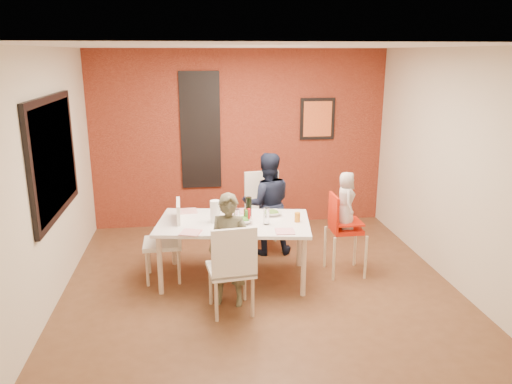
{
  "coord_description": "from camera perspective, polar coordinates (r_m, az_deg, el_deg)",
  "views": [
    {
      "loc": [
        -0.72,
        -5.32,
        2.63
      ],
      "look_at": [
        0.0,
        0.3,
        1.05
      ],
      "focal_mm": 35.0,
      "sensor_mm": 36.0,
      "label": 1
    }
  ],
  "objects": [
    {
      "name": "art_print_frame",
      "position": [
        7.83,
        7.03,
        8.3
      ],
      "size": [
        0.54,
        0.03,
        0.64
      ],
      "primitive_type": "cube",
      "color": "black",
      "rests_on": "wall_back"
    },
    {
      "name": "ceiling",
      "position": [
        5.36,
        0.42,
        16.34
      ],
      "size": [
        4.5,
        4.5,
        0.02
      ],
      "primitive_type": "cube",
      "color": "white",
      "rests_on": "wall_back"
    },
    {
      "name": "wall_right",
      "position": [
        6.22,
        21.42,
        2.63
      ],
      "size": [
        0.02,
        4.5,
        2.7
      ],
      "primitive_type": "cube",
      "color": "beige",
      "rests_on": "ground"
    },
    {
      "name": "glassblock_surround",
      "position": [
        7.61,
        -6.37,
        6.97
      ],
      "size": [
        0.6,
        0.03,
        1.76
      ],
      "primitive_type": "cube",
      "color": "black",
      "rests_on": "wall_back"
    },
    {
      "name": "wall_left",
      "position": [
        5.68,
        -22.73,
        1.33
      ],
      "size": [
        0.02,
        4.5,
        2.7
      ],
      "primitive_type": "cube",
      "color": "beige",
      "rests_on": "ground"
    },
    {
      "name": "toddler",
      "position": [
        6.04,
        10.24,
        -0.92
      ],
      "size": [
        0.24,
        0.35,
        0.69
      ],
      "primitive_type": "imported",
      "rotation": [
        0.0,
        0.0,
        1.49
      ],
      "color": "beige",
      "rests_on": "high_chair"
    },
    {
      "name": "plate_far_mid",
      "position": [
        6.19,
        -1.92,
        -2.21
      ],
      "size": [
        0.24,
        0.24,
        0.01
      ],
      "primitive_type": "cube",
      "rotation": [
        0.0,
        0.0,
        -0.06
      ],
      "color": "silver",
      "rests_on": "dining_table"
    },
    {
      "name": "plate_near_right",
      "position": [
        5.51,
        3.32,
        -4.51
      ],
      "size": [
        0.22,
        0.22,
        0.01
      ],
      "primitive_type": "cube",
      "rotation": [
        0.0,
        0.0,
        -0.06
      ],
      "color": "white",
      "rests_on": "dining_table"
    },
    {
      "name": "condiment_red",
      "position": [
        5.81,
        -0.82,
        -2.67
      ],
      "size": [
        0.04,
        0.04,
        0.16
      ],
      "primitive_type": "cylinder",
      "color": "red",
      "rests_on": "dining_table"
    },
    {
      "name": "plate_near_left",
      "position": [
        5.52,
        -7.49,
        -4.61
      ],
      "size": [
        0.26,
        0.26,
        0.01
      ],
      "primitive_type": "cube",
      "rotation": [
        0.0,
        0.0,
        -0.31
      ],
      "color": "white",
      "rests_on": "dining_table"
    },
    {
      "name": "dining_table",
      "position": [
        5.87,
        -2.57,
        -3.96
      ],
      "size": [
        1.89,
        1.23,
        0.73
      ],
      "rotation": [
        0.0,
        0.0,
        -0.15
      ],
      "color": "white",
      "rests_on": "ground"
    },
    {
      "name": "picture_window_frame",
      "position": [
        5.82,
        -22.16,
        3.73
      ],
      "size": [
        0.05,
        1.7,
        1.3
      ],
      "primitive_type": "cube",
      "color": "black",
      "rests_on": "wall_left"
    },
    {
      "name": "condiment_brown",
      "position": [
        5.84,
        -1.24,
        -2.63
      ],
      "size": [
        0.04,
        0.04,
        0.15
      ],
      "primitive_type": "cylinder",
      "color": "brown",
      "rests_on": "dining_table"
    },
    {
      "name": "brick_accent_wall",
      "position": [
        7.69,
        -1.84,
        6.01
      ],
      "size": [
        4.5,
        0.02,
        2.7
      ],
      "primitive_type": "cube",
      "color": "maroon",
      "rests_on": "ground"
    },
    {
      "name": "condiment_green",
      "position": [
        5.8,
        -1.09,
        -2.76
      ],
      "size": [
        0.04,
        0.04,
        0.14
      ],
      "primitive_type": "cylinder",
      "color": "#327627",
      "rests_on": "dining_table"
    },
    {
      "name": "salad_bowl_b",
      "position": [
        6.05,
        1.92,
        -2.44
      ],
      "size": [
        0.24,
        0.24,
        0.05
      ],
      "primitive_type": "imported",
      "rotation": [
        0.0,
        0.0,
        0.2
      ],
      "color": "silver",
      "rests_on": "dining_table"
    },
    {
      "name": "wall_front",
      "position": [
        3.4,
        5.51,
        -6.64
      ],
      "size": [
        4.5,
        0.02,
        2.7
      ],
      "primitive_type": "cube",
      "color": "beige",
      "rests_on": "ground"
    },
    {
      "name": "chair_far",
      "position": [
        6.92,
        0.88,
        -1.57
      ],
      "size": [
        0.54,
        0.54,
        1.05
      ],
      "rotation": [
        0.0,
        0.0,
        0.11
      ],
      "color": "white",
      "rests_on": "ground"
    },
    {
      "name": "child_near",
      "position": [
        5.32,
        -3.07,
        -6.67
      ],
      "size": [
        0.51,
        0.41,
        1.23
      ],
      "primitive_type": "imported",
      "rotation": [
        0.0,
        0.0,
        -0.28
      ],
      "color": "brown",
      "rests_on": "ground"
    },
    {
      "name": "picture_window_pane",
      "position": [
        5.81,
        -22.01,
        3.74
      ],
      "size": [
        0.02,
        1.55,
        1.15
      ],
      "primitive_type": "cube",
      "color": "black",
      "rests_on": "wall_left"
    },
    {
      "name": "wine_glass_b",
      "position": [
        5.72,
        1.2,
        -2.76
      ],
      "size": [
        0.07,
        0.07,
        0.2
      ],
      "primitive_type": "cylinder",
      "color": "white",
      "rests_on": "dining_table"
    },
    {
      "name": "salad_bowl_a",
      "position": [
        5.78,
        -1.56,
        -3.29
      ],
      "size": [
        0.26,
        0.26,
        0.06
      ],
      "primitive_type": "imported",
      "rotation": [
        0.0,
        0.0,
        0.13
      ],
      "color": "white",
      "rests_on": "dining_table"
    },
    {
      "name": "wine_glass_a",
      "position": [
        5.64,
        -2.21,
        -2.98
      ],
      "size": [
        0.07,
        0.07,
        0.21
      ],
      "primitive_type": "cylinder",
      "color": "white",
      "rests_on": "dining_table"
    },
    {
      "name": "wall_back",
      "position": [
        7.71,
        -1.85,
        6.03
      ],
      "size": [
        4.5,
        0.02,
        2.7
      ],
      "primitive_type": "cube",
      "color": "beige",
      "rests_on": "ground"
    },
    {
      "name": "art_print_canvas",
      "position": [
        7.81,
        7.05,
        8.28
      ],
      "size": [
        0.44,
        0.01,
        0.54
      ],
      "primitive_type": "cube",
      "color": "orange",
      "rests_on": "wall_back"
    },
    {
      "name": "high_chair",
      "position": [
        6.13,
        9.85,
        -3.91
      ],
      "size": [
        0.43,
        0.43,
        1.01
      ],
      "rotation": [
        0.0,
        0.0,
        1.58
      ],
      "color": "red",
      "rests_on": "ground"
    },
    {
      "name": "sippy_cup",
      "position": [
        5.82,
        4.75,
        -2.89
      ],
      "size": [
        0.07,
        0.07,
        0.11
      ],
      "primitive_type": "cylinder",
      "color": "orange",
      "rests_on": "dining_table"
    },
    {
      "name": "glassblock_strip",
      "position": [
        7.62,
        -6.37,
        6.97
      ],
      "size": [
        0.55,
        0.03,
        1.7
      ],
      "primitive_type": "cube",
      "color": "silver",
      "rests_on": "wall_back"
    },
    {
      "name": "ground",
      "position": [
        5.98,
        0.37,
        -10.52
      ],
      "size": [
        4.5,
        4.5,
        0.0
      ],
      "primitive_type": "plane",
      "color": "brown",
      "rests_on": "ground"
    },
    {
      "name": "child_far",
      "position": [
        6.66,
        1.28,
        -1.34
      ],
      "size": [
        0.68,
        0.53,
        1.38
      ],
      "primitive_type": "imported",
      "rotation": [
        0.0,
        0.0,
        3.13
      ],
      "color": "black",
      "rests_on": "ground"
    },
    {
      "name": "plate_far_left",
      "position": [
        6.25,
        -7.79,
        -2.17
      ],
      "size": [
        0.24,
        0.24,
        0.01
      ],
      "primitive_type": "cube",
      "rotation": [
        0.0,
        0.0,
        0.1
      ],
      "color": "white",
      "rests_on": "dining_table"
    },
    {
      "name": "chair_left",
      "position": [
        6.02,
        -9.85,
        -5.02
      ],
      "size": [
        0.45,
        0.45,
        0.96
      ],
      "rotation": [
        0.0,
        0.0,
        4.74
      ],
      "color": "white",
      "rests_on": "ground"
    },
    {
      "name": "paper_towel_roll",
      "position": [
        5.79,
        -4.69,
        -2.23
      ],
      "size": [
        0.12,
        0.12,
        0.26
      ],
      "primitive_type": "cylinder",
      "color": "white",
      "rests_on": "dining_table"
    },
    {
      "name": "chair_near",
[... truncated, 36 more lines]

